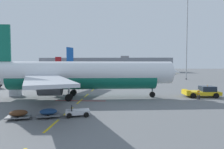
% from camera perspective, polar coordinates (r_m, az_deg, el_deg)
% --- Properties ---
extents(ground, '(400.00, 400.00, 0.00)m').
position_cam_1_polar(ground, '(51.41, 20.51, -3.61)').
color(ground, slate).
extents(apron_paint_markings, '(8.00, 96.33, 0.01)m').
position_cam_1_polar(apron_paint_markings, '(47.15, -5.03, -4.01)').
color(apron_paint_markings, yellow).
rests_on(apron_paint_markings, ground).
extents(airliner_foreground, '(34.82, 34.41, 12.20)m').
position_cam_1_polar(airliner_foreground, '(34.03, -9.27, -0.09)').
color(airliner_foreground, white).
rests_on(airliner_foreground, ground).
extents(pushback_tug, '(6.11, 3.39, 2.08)m').
position_cam_1_polar(pushback_tug, '(38.56, 24.44, -4.51)').
color(pushback_tug, yellow).
rests_on(pushback_tug, ground).
extents(airliner_mid_left, '(33.97, 35.18, 12.62)m').
position_cam_1_polar(airliner_mid_left, '(73.75, -17.83, 1.58)').
color(airliner_mid_left, silver).
rests_on(airliner_mid_left, ground).
extents(airliner_far_center, '(28.29, 27.50, 10.07)m').
position_cam_1_polar(airliner_far_center, '(126.87, -20.08, 1.72)').
color(airliner_far_center, silver).
rests_on(airliner_far_center, ground).
extents(baggage_train, '(8.68, 3.71, 1.14)m').
position_cam_1_polar(baggage_train, '(22.91, -17.64, -10.39)').
color(baggage_train, silver).
rests_on(baggage_train, ground).
extents(ground_crew_worker, '(0.56, 0.51, 1.67)m').
position_cam_1_polar(ground_crew_worker, '(35.37, 23.53, -5.08)').
color(ground_crew_worker, '#232328').
rests_on(ground_crew_worker, ground).
extents(uld_cargo_container, '(1.64, 1.60, 1.60)m').
position_cam_1_polar(uld_cargo_container, '(40.35, -25.90, -4.36)').
color(uld_cargo_container, '#B7BCC6').
rests_on(uld_cargo_container, ground).
extents(apron_light_mast_far, '(1.80, 1.80, 29.80)m').
position_cam_1_polar(apron_light_mast_far, '(79.09, 20.67, 11.84)').
color(apron_light_mast_far, slate).
rests_on(apron_light_mast_far, ground).
extents(terminal_satellite, '(93.27, 19.66, 11.66)m').
position_cam_1_polar(terminal_satellite, '(148.00, -1.73, 2.76)').
color(terminal_satellite, gray).
rests_on(terminal_satellite, ground).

